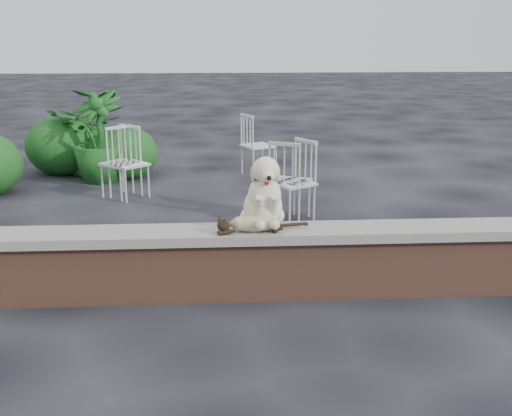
{
  "coord_description": "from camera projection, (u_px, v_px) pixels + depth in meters",
  "views": [
    {
      "loc": [
        -0.39,
        -4.76,
        2.11
      ],
      "look_at": [
        -0.09,
        0.2,
        0.7
      ],
      "focal_mm": 43.41,
      "sensor_mm": 36.0,
      "label": 1
    }
  ],
  "objects": [
    {
      "name": "shrubbery",
      "position": [
        53.0,
        154.0,
        9.07
      ],
      "size": [
        2.87,
        2.38,
        0.94
      ],
      "color": "#144716",
      "rests_on": "ground"
    },
    {
      "name": "chair_d",
      "position": [
        292.0,
        182.0,
        7.08
      ],
      "size": [
        0.77,
        0.77,
        0.94
      ],
      "primitive_type": null,
      "rotation": [
        0.0,
        0.0,
        -1.01
      ],
      "color": "silver",
      "rests_on": "ground"
    },
    {
      "name": "chair_e",
      "position": [
        258.0,
        145.0,
        9.42
      ],
      "size": [
        0.75,
        0.75,
        0.94
      ],
      "primitive_type": null,
      "rotation": [
        0.0,
        0.0,
        2.02
      ],
      "color": "silver",
      "rests_on": "ground"
    },
    {
      "name": "chair_b",
      "position": [
        121.0,
        162.0,
        8.15
      ],
      "size": [
        0.79,
        0.79,
        0.94
      ],
      "primitive_type": null,
      "rotation": [
        0.0,
        0.0,
        -0.69
      ],
      "color": "silver",
      "rests_on": "ground"
    },
    {
      "name": "chair_c",
      "position": [
        290.0,
        180.0,
        7.15
      ],
      "size": [
        0.75,
        0.75,
        0.94
      ],
      "primitive_type": null,
      "rotation": [
        0.0,
        0.0,
        2.68
      ],
      "color": "silver",
      "rests_on": "ground"
    },
    {
      "name": "chair_a",
      "position": [
        128.0,
        163.0,
        8.09
      ],
      "size": [
        0.79,
        0.79,
        0.94
      ],
      "primitive_type": null,
      "rotation": [
        0.0,
        0.0,
        0.74
      ],
      "color": "silver",
      "rests_on": "ground"
    },
    {
      "name": "potted_plant_a",
      "position": [
        91.0,
        131.0,
        9.52
      ],
      "size": [
        1.22,
        1.06,
        1.31
      ],
      "primitive_type": "imported",
      "rotation": [
        0.0,
        0.0,
        -0.03
      ],
      "color": "#144716",
      "rests_on": "ground"
    },
    {
      "name": "cat",
      "position": [
        254.0,
        222.0,
        4.93
      ],
      "size": [
        0.9,
        0.29,
        0.15
      ],
      "primitive_type": null,
      "rotation": [
        0.0,
        0.0,
        0.09
      ],
      "color": "tan",
      "rests_on": "capstone"
    },
    {
      "name": "potted_plant_b",
      "position": [
        98.0,
        137.0,
        8.96
      ],
      "size": [
        1.01,
        1.01,
        1.32
      ],
      "primitive_type": "imported",
      "rotation": [
        0.0,
        0.0,
        -0.52
      ],
      "color": "#144716",
      "rests_on": "ground"
    },
    {
      "name": "brick_wall",
      "position": [
        268.0,
        267.0,
        5.11
      ],
      "size": [
        6.0,
        0.3,
        0.5
      ],
      "primitive_type": "cube",
      "color": "brown",
      "rests_on": "ground"
    },
    {
      "name": "ground",
      "position": [
        268.0,
        295.0,
        5.17
      ],
      "size": [
        60.0,
        60.0,
        0.0
      ],
      "primitive_type": "plane",
      "color": "black",
      "rests_on": "ground"
    },
    {
      "name": "dog",
      "position": [
        263.0,
        190.0,
        5.01
      ],
      "size": [
        0.45,
        0.56,
        0.61
      ],
      "primitive_type": null,
      "rotation": [
        0.0,
        0.0,
        0.09
      ],
      "color": "beige",
      "rests_on": "capstone"
    },
    {
      "name": "capstone",
      "position": [
        268.0,
        233.0,
        5.03
      ],
      "size": [
        6.2,
        0.4,
        0.08
      ],
      "primitive_type": "cube",
      "color": "slate",
      "rests_on": "brick_wall"
    }
  ]
}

